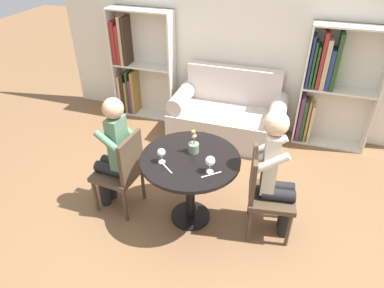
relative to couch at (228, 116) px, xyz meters
name	(u,v)px	position (x,y,z in m)	size (l,w,h in m)	color
ground_plane	(191,217)	(0.00, -1.66, -0.31)	(16.00, 16.00, 0.00)	brown
back_wall	(240,31)	(0.00, 0.43, 1.04)	(5.20, 0.05, 2.70)	silver
round_table	(190,171)	(0.00, -1.66, 0.29)	(0.93, 0.93, 0.76)	black
couch	(228,116)	(0.00, 0.00, 0.00)	(1.51, 0.80, 0.92)	beige
bookshelf_left	(136,67)	(-1.47, 0.27, 0.43)	(0.91, 0.28, 1.58)	silver
bookshelf_right	(328,87)	(1.21, 0.27, 0.49)	(0.91, 0.28, 1.58)	silver
chair_left	(123,170)	(-0.70, -1.71, 0.18)	(0.45, 0.45, 0.90)	#473828
chair_right	(264,190)	(0.70, -1.58, 0.18)	(0.48, 0.48, 0.90)	#473828
person_left	(113,153)	(-0.78, -1.70, 0.36)	(0.44, 0.36, 1.28)	black
person_right	(277,173)	(0.78, -1.56, 0.39)	(0.45, 0.38, 1.31)	black
wine_glass_left	(161,153)	(-0.22, -1.80, 0.55)	(0.07, 0.07, 0.14)	white
wine_glass_right	(210,161)	(0.22, -1.80, 0.56)	(0.09, 0.09, 0.16)	white
flower_vase	(194,146)	(0.00, -1.56, 0.51)	(0.10, 0.10, 0.25)	gray
knife_left_setting	(167,167)	(-0.15, -1.86, 0.45)	(0.15, 0.13, 0.00)	silver
fork_left_setting	(211,174)	(0.25, -1.83, 0.45)	(0.15, 0.13, 0.00)	silver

